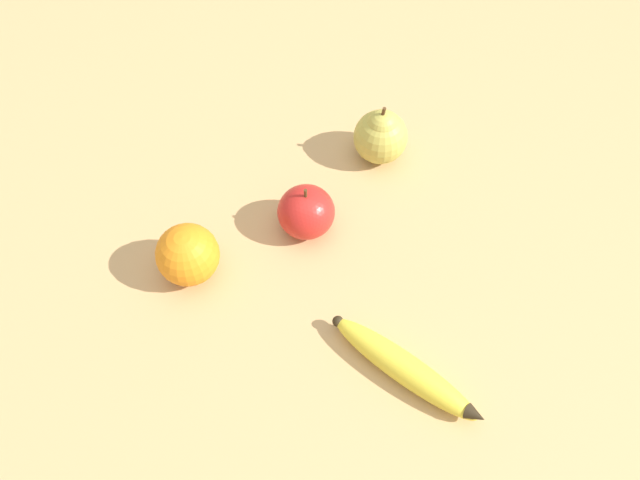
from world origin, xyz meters
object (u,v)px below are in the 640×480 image
at_px(orange, 188,255).
at_px(pear, 381,135).
at_px(banana, 405,368).
at_px(apple, 306,212).

height_order(orange, pear, pear).
distance_m(banana, apple, 0.25).
bearing_deg(orange, banana, -93.34).
height_order(pear, apple, pear).
bearing_deg(orange, pear, -27.08).
distance_m(banana, orange, 0.31).
xyz_separation_m(orange, pear, (0.29, -0.15, 0.00)).
bearing_deg(apple, pear, -14.48).
xyz_separation_m(banana, apple, (0.15, 0.20, 0.02)).
bearing_deg(pear, banana, -153.16).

